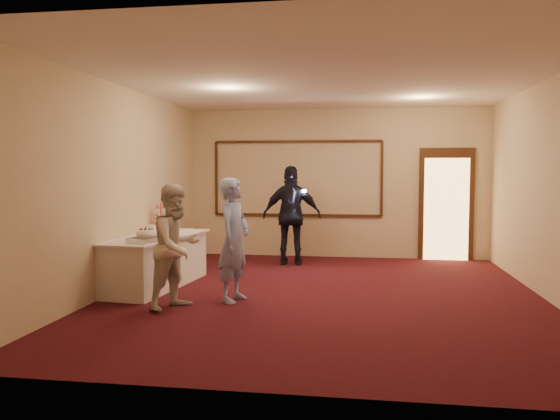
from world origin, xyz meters
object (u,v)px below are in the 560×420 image
object	(u,v)px
man	(234,240)
cupcake_stand	(161,219)
plate_stack_b	(173,228)
woman	(177,246)
tart	(163,236)
guest	(292,215)
pavlova_tray	(147,236)
plate_stack_a	(150,230)
buffet_table	(155,261)

from	to	relation	value
man	cupcake_stand	bearing A→B (deg)	57.48
plate_stack_b	woman	size ratio (longest dim) A/B	0.13
tart	guest	world-z (taller)	guest
pavlova_tray	tart	world-z (taller)	pavlova_tray
plate_stack_a	guest	world-z (taller)	guest
pavlova_tray	plate_stack_b	bearing A→B (deg)	88.54
plate_stack_b	tart	world-z (taller)	plate_stack_b
plate_stack_a	tart	bearing A→B (deg)	-44.98
pavlova_tray	cupcake_stand	xyz separation A→B (m)	(-0.42, 1.64, 0.10)
man	pavlova_tray	bearing A→B (deg)	101.90
plate_stack_a	plate_stack_b	xyz separation A→B (m)	(0.30, 0.20, 0.01)
pavlova_tray	guest	world-z (taller)	guest
buffet_table	tart	xyz separation A→B (m)	(0.22, -0.23, 0.41)
buffet_table	pavlova_tray	size ratio (longest dim) A/B	4.17
buffet_table	tart	size ratio (longest dim) A/B	8.28
pavlova_tray	woman	distance (m)	0.78
cupcake_stand	man	size ratio (longest dim) A/B	0.30
plate_stack_b	plate_stack_a	bearing A→B (deg)	-146.46
plate_stack_a	plate_stack_b	bearing A→B (deg)	33.54
pavlova_tray	man	world-z (taller)	man
pavlova_tray	guest	distance (m)	3.39
pavlova_tray	woman	world-z (taller)	woman
guest	pavlova_tray	bearing A→B (deg)	57.53
cupcake_stand	plate_stack_a	world-z (taller)	cupcake_stand
plate_stack_a	tart	distance (m)	0.46
pavlova_tray	cupcake_stand	distance (m)	1.70
buffet_table	tart	distance (m)	0.52
buffet_table	plate_stack_a	world-z (taller)	plate_stack_a
plate_stack_a	woman	distance (m)	1.57
cupcake_stand	man	distance (m)	2.34
cupcake_stand	guest	distance (m)	2.44
man	buffet_table	bearing A→B (deg)	75.19
woman	plate_stack_b	bearing A→B (deg)	48.13
woman	guest	xyz separation A→B (m)	(1.02, 3.46, 0.13)
tart	man	xyz separation A→B (m)	(1.18, -0.49, 0.03)
cupcake_stand	plate_stack_b	size ratio (longest dim) A/B	2.33
buffet_table	plate_stack_b	distance (m)	0.58
buffet_table	cupcake_stand	xyz separation A→B (m)	(-0.26, 0.93, 0.56)
cupcake_stand	man	bearing A→B (deg)	-45.08
plate_stack_b	man	xyz separation A→B (m)	(1.21, -1.01, -0.03)
pavlova_tray	plate_stack_a	size ratio (longest dim) A/B	3.00
pavlova_tray	man	distance (m)	1.23
plate_stack_b	cupcake_stand	bearing A→B (deg)	124.76
pavlova_tray	plate_stack_a	distance (m)	0.85
buffet_table	woman	xyz separation A→B (m)	(0.77, -1.20, 0.40)
woman	guest	world-z (taller)	guest
guest	plate_stack_b	bearing A→B (deg)	47.14
tart	woman	distance (m)	1.12
plate_stack_b	guest	xyz separation A→B (m)	(1.60, 1.97, 0.06)
plate_stack_a	guest	bearing A→B (deg)	48.82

